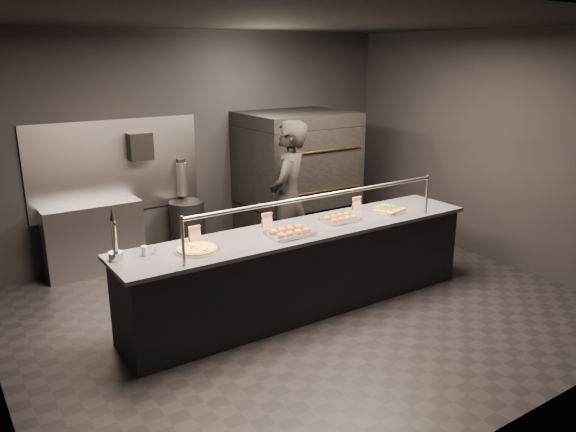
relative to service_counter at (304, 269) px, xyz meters
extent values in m
plane|color=black|center=(0.00, 0.00, -0.46)|extent=(6.00, 6.00, 0.00)
plane|color=black|center=(0.00, 0.00, 2.54)|extent=(6.00, 6.00, 0.00)
cube|color=black|center=(0.00, 2.50, 1.04)|extent=(6.00, 0.04, 3.00)
cube|color=black|center=(0.00, -2.50, 1.04)|extent=(6.00, 0.04, 3.00)
cube|color=black|center=(3.00, 0.00, 1.04)|extent=(0.04, 5.00, 3.00)
cube|color=#99999E|center=(-1.20, 2.48, 0.84)|extent=(2.20, 0.02, 1.20)
cube|color=black|center=(0.00, 0.00, -0.02)|extent=(4.00, 0.70, 0.88)
cube|color=#36363B|center=(0.00, 0.00, 0.44)|extent=(4.10, 0.78, 0.04)
cylinder|color=#99999E|center=(-1.50, -0.30, 0.68)|extent=(0.03, 0.03, 0.45)
cylinder|color=#99999E|center=(1.50, -0.30, 0.68)|extent=(0.03, 0.03, 0.45)
cylinder|color=#99999E|center=(0.00, -0.30, 0.88)|extent=(3.00, 0.04, 0.04)
cube|color=black|center=(1.20, 1.90, -0.16)|extent=(1.50, 1.15, 0.60)
cube|color=black|center=(1.20, 1.90, 0.44)|extent=(1.50, 1.20, 0.55)
cube|color=black|center=(1.20, 1.90, 0.99)|extent=(1.50, 1.20, 0.55)
cube|color=black|center=(1.20, 1.90, 1.36)|extent=(1.50, 1.20, 0.18)
cylinder|color=gold|center=(1.20, 1.28, 0.44)|extent=(1.30, 0.02, 0.02)
cylinder|color=gold|center=(1.20, 1.28, 0.99)|extent=(1.30, 0.02, 0.02)
cube|color=#99999E|center=(-1.60, 2.32, -0.01)|extent=(1.20, 0.35, 0.90)
cube|color=black|center=(-0.90, 2.39, 1.09)|extent=(0.30, 0.20, 0.35)
cylinder|color=#B2B2B7|center=(-0.35, 2.40, 0.59)|extent=(0.14, 0.14, 0.45)
cube|color=black|center=(-0.35, 2.40, 0.84)|extent=(0.10, 0.06, 0.06)
cylinder|color=silver|center=(-1.95, 0.17, 0.49)|extent=(0.13, 0.13, 0.07)
cylinder|color=silver|center=(-1.95, 0.17, 0.66)|extent=(0.05, 0.05, 0.33)
cylinder|color=silver|center=(-1.95, 0.09, 0.81)|extent=(0.02, 0.09, 0.02)
cone|color=black|center=(-1.95, 0.17, 0.89)|extent=(0.05, 0.05, 0.13)
cylinder|color=silver|center=(-1.24, -0.01, 0.46)|extent=(0.43, 0.43, 0.01)
cylinder|color=#D88745|center=(-1.24, -0.01, 0.47)|extent=(0.38, 0.38, 0.02)
cylinder|color=#FFD153|center=(-1.24, -0.01, 0.49)|extent=(0.33, 0.33, 0.01)
cube|color=silver|center=(-0.25, -0.10, 0.47)|extent=(0.48, 0.38, 0.02)
ellipsoid|color=#B27826|center=(-0.41, -0.17, 0.50)|extent=(0.08, 0.08, 0.05)
ellipsoid|color=#B27826|center=(-0.41, -0.02, 0.50)|extent=(0.08, 0.08, 0.05)
ellipsoid|color=#B27826|center=(-0.31, -0.17, 0.50)|extent=(0.08, 0.08, 0.05)
ellipsoid|color=#B27826|center=(-0.31, -0.02, 0.50)|extent=(0.08, 0.08, 0.05)
ellipsoid|color=#B27826|center=(-0.20, -0.17, 0.50)|extent=(0.08, 0.08, 0.05)
ellipsoid|color=#B27826|center=(-0.20, -0.02, 0.50)|extent=(0.08, 0.08, 0.05)
ellipsoid|color=#B27826|center=(-0.10, -0.17, 0.50)|extent=(0.08, 0.08, 0.05)
ellipsoid|color=#B27826|center=(-0.10, -0.02, 0.50)|extent=(0.08, 0.08, 0.05)
cube|color=silver|center=(0.49, 0.02, 0.47)|extent=(0.43, 0.34, 0.02)
ellipsoid|color=#B27826|center=(0.36, -0.05, 0.50)|extent=(0.07, 0.07, 0.05)
ellipsoid|color=#B27826|center=(0.36, 0.08, 0.50)|extent=(0.07, 0.07, 0.05)
ellipsoid|color=#B27826|center=(0.45, -0.05, 0.50)|extent=(0.07, 0.07, 0.05)
ellipsoid|color=#B27826|center=(0.45, 0.08, 0.50)|extent=(0.07, 0.07, 0.05)
ellipsoid|color=#B27826|center=(0.54, -0.05, 0.50)|extent=(0.07, 0.07, 0.05)
ellipsoid|color=#B27826|center=(0.54, 0.08, 0.50)|extent=(0.07, 0.07, 0.05)
ellipsoid|color=#B27826|center=(0.63, -0.05, 0.50)|extent=(0.07, 0.07, 0.05)
ellipsoid|color=#B27826|center=(0.63, 0.08, 0.50)|extent=(0.07, 0.07, 0.05)
cylinder|color=silver|center=(1.19, 0.00, 0.46)|extent=(0.42, 0.42, 0.01)
cube|color=#D88745|center=(1.19, 0.00, 0.48)|extent=(0.40, 0.38, 0.02)
cube|color=#FFD153|center=(1.19, 0.00, 0.49)|extent=(0.38, 0.35, 0.01)
cube|color=#308226|center=(1.19, 0.00, 0.50)|extent=(0.36, 0.33, 0.01)
cylinder|color=silver|center=(-1.70, 0.13, 0.50)|extent=(0.06, 0.06, 0.09)
cylinder|color=silver|center=(-1.61, 0.13, 0.49)|extent=(0.04, 0.04, 0.07)
cube|color=white|center=(-1.13, 0.28, 0.53)|extent=(0.12, 0.04, 0.15)
cube|color=white|center=(-0.30, 0.28, 0.53)|extent=(0.12, 0.04, 0.15)
cube|color=white|center=(0.95, 0.28, 0.53)|extent=(0.12, 0.04, 0.15)
cylinder|color=black|center=(-0.38, 2.22, -0.07)|extent=(0.47, 0.47, 0.78)
imported|color=black|center=(0.44, 0.96, 0.50)|extent=(0.84, 0.81, 1.94)
camera|label=1|loc=(-3.28, -4.60, 2.24)|focal=35.00mm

